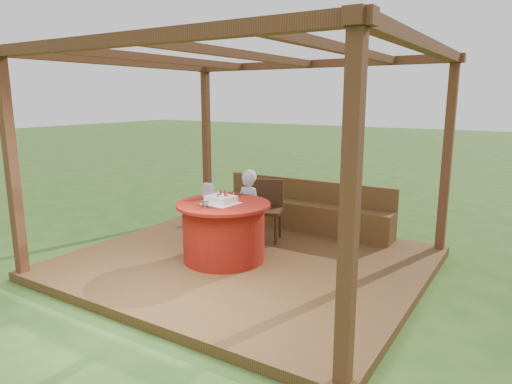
{
  "coord_description": "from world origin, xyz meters",
  "views": [
    {
      "loc": [
        3.24,
        -4.9,
        2.27
      ],
      "look_at": [
        0.0,
        0.25,
        1.0
      ],
      "focal_mm": 32.0,
      "sensor_mm": 36.0,
      "label": 1
    }
  ],
  "objects_px": {
    "elderly_woman": "(249,206)",
    "birthday_cake": "(221,200)",
    "bench": "(303,213)",
    "gift_bag": "(208,191)",
    "table": "(224,231)",
    "chair": "(267,206)",
    "drinking_glass": "(205,204)"
  },
  "relations": [
    {
      "from": "birthday_cake",
      "to": "drinking_glass",
      "type": "distance_m",
      "value": 0.28
    },
    {
      "from": "elderly_woman",
      "to": "birthday_cake",
      "type": "bearing_deg",
      "value": -85.08
    },
    {
      "from": "table",
      "to": "gift_bag",
      "type": "relative_size",
      "value": 6.31
    },
    {
      "from": "table",
      "to": "chair",
      "type": "height_order",
      "value": "chair"
    },
    {
      "from": "elderly_woman",
      "to": "birthday_cake",
      "type": "xyz_separation_m",
      "value": [
        0.07,
        -0.79,
        0.26
      ]
    },
    {
      "from": "elderly_woman",
      "to": "gift_bag",
      "type": "bearing_deg",
      "value": -117.07
    },
    {
      "from": "chair",
      "to": "gift_bag",
      "type": "xyz_separation_m",
      "value": [
        -0.38,
        -0.95,
        0.37
      ]
    },
    {
      "from": "gift_bag",
      "to": "drinking_glass",
      "type": "xyz_separation_m",
      "value": [
        0.33,
        -0.48,
        -0.05
      ]
    },
    {
      "from": "table",
      "to": "birthday_cake",
      "type": "relative_size",
      "value": 2.88
    },
    {
      "from": "bench",
      "to": "table",
      "type": "relative_size",
      "value": 2.41
    },
    {
      "from": "elderly_woman",
      "to": "drinking_glass",
      "type": "height_order",
      "value": "elderly_woman"
    },
    {
      "from": "gift_bag",
      "to": "drinking_glass",
      "type": "bearing_deg",
      "value": -52.35
    },
    {
      "from": "bench",
      "to": "gift_bag",
      "type": "bearing_deg",
      "value": -109.31
    },
    {
      "from": "table",
      "to": "birthday_cake",
      "type": "bearing_deg",
      "value": -100.76
    },
    {
      "from": "bench",
      "to": "table",
      "type": "height_order",
      "value": "bench"
    },
    {
      "from": "chair",
      "to": "birthday_cake",
      "type": "xyz_separation_m",
      "value": [
        -0.01,
        -1.15,
        0.32
      ]
    },
    {
      "from": "bench",
      "to": "elderly_woman",
      "type": "relative_size",
      "value": 2.67
    },
    {
      "from": "bench",
      "to": "table",
      "type": "xyz_separation_m",
      "value": [
        -0.24,
        -1.9,
        0.13
      ]
    },
    {
      "from": "gift_bag",
      "to": "bench",
      "type": "bearing_deg",
      "value": 73.97
    },
    {
      "from": "birthday_cake",
      "to": "drinking_glass",
      "type": "xyz_separation_m",
      "value": [
        -0.04,
        -0.28,
        -0.01
      ]
    },
    {
      "from": "drinking_glass",
      "to": "bench",
      "type": "bearing_deg",
      "value": 82.75
    },
    {
      "from": "bench",
      "to": "gift_bag",
      "type": "xyz_separation_m",
      "value": [
        -0.61,
        -1.74,
        0.61
      ]
    },
    {
      "from": "bench",
      "to": "drinking_glass",
      "type": "xyz_separation_m",
      "value": [
        -0.28,
        -2.22,
        0.56
      ]
    },
    {
      "from": "elderly_woman",
      "to": "gift_bag",
      "type": "height_order",
      "value": "elderly_woman"
    },
    {
      "from": "elderly_woman",
      "to": "drinking_glass",
      "type": "relative_size",
      "value": 11.71
    },
    {
      "from": "chair",
      "to": "drinking_glass",
      "type": "distance_m",
      "value": 1.47
    },
    {
      "from": "birthday_cake",
      "to": "elderly_woman",
      "type": "bearing_deg",
      "value": 94.92
    },
    {
      "from": "bench",
      "to": "elderly_woman",
      "type": "distance_m",
      "value": 1.24
    },
    {
      "from": "birthday_cake",
      "to": "gift_bag",
      "type": "relative_size",
      "value": 2.19
    },
    {
      "from": "birthday_cake",
      "to": "drinking_glass",
      "type": "relative_size",
      "value": 4.51
    },
    {
      "from": "chair",
      "to": "drinking_glass",
      "type": "height_order",
      "value": "chair"
    },
    {
      "from": "table",
      "to": "birthday_cake",
      "type": "height_order",
      "value": "birthday_cake"
    }
  ]
}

